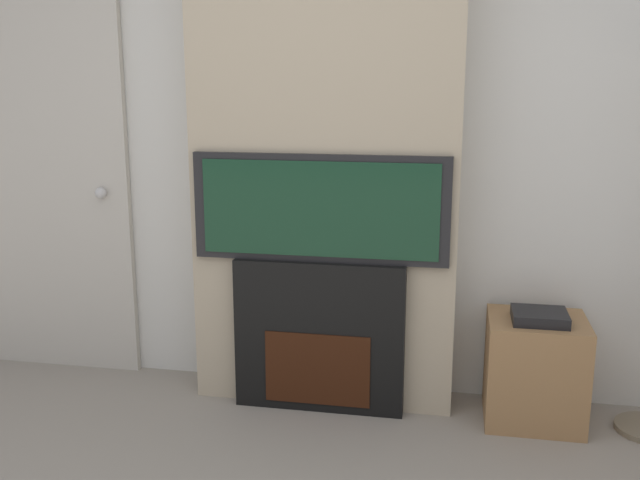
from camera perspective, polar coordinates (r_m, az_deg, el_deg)
The scene contains 6 objects.
wall_back at distance 3.55m, azimuth 0.95°, elevation 9.19°, with size 6.00×0.06×2.70m.
chimney_breast at distance 3.39m, azimuth 0.45°, elevation 9.02°, with size 1.26×0.28×2.70m.
fireplace at distance 3.46m, azimuth -0.00°, elevation -7.65°, with size 0.82×0.15×0.74m.
television at distance 3.29m, azimuth -0.01°, elevation 2.55°, with size 1.20×0.07×0.50m.
media_stand at distance 3.51m, azimuth 16.81°, elevation -9.80°, with size 0.44×0.39×0.55m.
entry_door at distance 4.09m, azimuth -20.95°, elevation 4.33°, with size 0.93×0.09×2.06m.
Camera 1 is at (0.61, -1.47, 1.57)m, focal length 40.00 mm.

